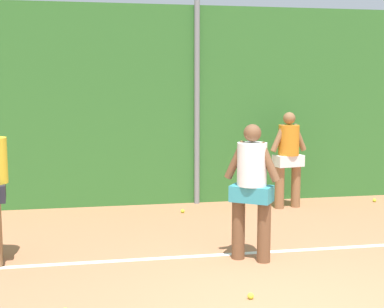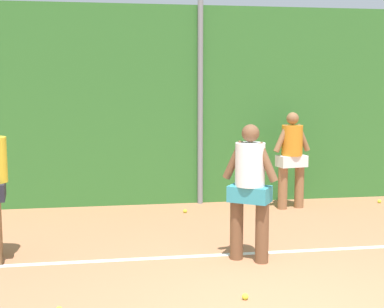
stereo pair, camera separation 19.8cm
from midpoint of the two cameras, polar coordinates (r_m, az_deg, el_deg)
ground_plane at (r=6.79m, az=5.71°, el=-11.66°), size 30.11×30.11×0.00m
hedge_fence_backdrop at (r=10.13m, az=-0.24°, el=5.04°), size 19.57×0.25×3.59m
fence_post_center at (r=9.95m, az=-0.06°, el=5.90°), size 0.10×0.10×3.90m
court_baseline_paint at (r=7.29m, az=4.48°, el=-10.27°), size 14.30×0.10×0.01m
player_foreground_near at (r=6.81m, az=5.39°, el=-3.20°), size 0.62×0.53×1.71m
player_backcourt_far at (r=9.81m, az=9.43°, el=-0.04°), size 0.71×0.38×1.71m
tennis_ball_2 at (r=5.85m, az=5.12°, el=-14.50°), size 0.07×0.07×0.07m
tennis_ball_5 at (r=9.44m, az=-1.58°, el=-5.95°), size 0.07×0.07×0.07m
tennis_ball_6 at (r=10.81m, az=17.95°, el=-4.60°), size 0.07×0.07×0.07m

